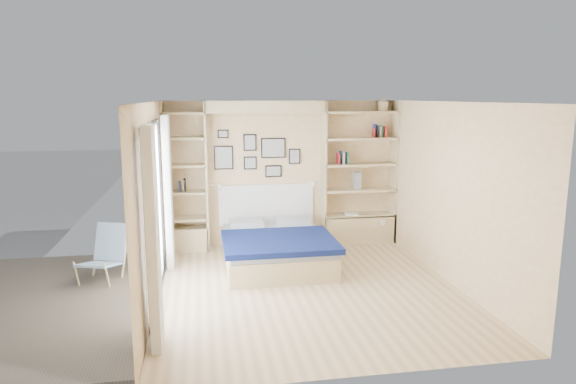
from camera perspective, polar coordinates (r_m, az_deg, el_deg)
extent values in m
plane|color=tan|center=(7.09, 2.23, -10.69)|extent=(4.50, 4.50, 0.00)
plane|color=beige|center=(8.91, -0.70, 2.07)|extent=(4.00, 0.00, 4.00)
plane|color=beige|center=(4.62, 8.13, -6.13)|extent=(4.00, 0.00, 4.00)
plane|color=beige|center=(6.62, -14.89, -1.28)|extent=(0.00, 4.50, 4.50)
plane|color=beige|center=(7.41, 17.62, -0.19)|extent=(0.00, 4.50, 4.50)
plane|color=white|center=(6.60, 2.39, 9.97)|extent=(4.50, 4.50, 0.00)
cube|color=tan|center=(8.63, -9.07, 1.66)|extent=(0.04, 0.35, 2.50)
cube|color=tan|center=(8.88, 3.95, 2.01)|extent=(0.04, 0.35, 2.50)
cube|color=tan|center=(8.60, -2.53, 9.44)|extent=(2.00, 0.35, 0.20)
cube|color=tan|center=(9.26, 11.67, 2.17)|extent=(0.04, 0.35, 2.50)
cube|color=tan|center=(8.66, -13.57, 1.51)|extent=(0.04, 0.35, 2.50)
cube|color=tan|center=(9.25, 7.79, -4.04)|extent=(1.30, 0.35, 0.50)
cube|color=tan|center=(8.86, -11.14, -5.14)|extent=(0.70, 0.35, 0.40)
cube|color=black|center=(6.49, -15.03, 7.22)|extent=(0.04, 2.08, 0.06)
cube|color=black|center=(6.96, -14.16, -11.14)|extent=(0.04, 2.08, 0.06)
cube|color=black|center=(5.66, -15.41, -4.85)|extent=(0.04, 0.06, 2.20)
cube|color=black|center=(7.64, -13.95, -0.82)|extent=(0.04, 0.06, 2.20)
cube|color=silver|center=(6.65, -14.66, -2.37)|extent=(0.01, 2.00, 2.20)
cube|color=white|center=(5.37, -14.76, -5.10)|extent=(0.10, 0.45, 2.30)
cube|color=white|center=(7.90, -13.18, -0.05)|extent=(0.10, 0.45, 2.30)
cube|color=tan|center=(9.19, 7.83, -2.53)|extent=(1.30, 0.35, 0.04)
cube|color=tan|center=(9.10, 7.90, 0.23)|extent=(1.30, 0.35, 0.04)
cube|color=tan|center=(9.03, 7.98, 3.04)|extent=(1.30, 0.35, 0.04)
cube|color=tan|center=(8.99, 8.05, 5.89)|extent=(1.30, 0.35, 0.04)
cube|color=tan|center=(8.96, 8.13, 8.75)|extent=(1.30, 0.35, 0.04)
cube|color=tan|center=(8.77, -11.22, -2.93)|extent=(0.70, 0.35, 0.04)
cube|color=tan|center=(8.68, -11.33, -0.05)|extent=(0.70, 0.35, 0.04)
cube|color=tan|center=(8.61, -11.44, 2.90)|extent=(0.70, 0.35, 0.04)
cube|color=tan|center=(8.56, -11.55, 5.88)|extent=(0.70, 0.35, 0.04)
cube|color=tan|center=(8.54, -11.65, 8.56)|extent=(0.70, 0.35, 0.04)
cube|color=tan|center=(8.00, -1.35, -6.89)|extent=(1.55, 1.94, 0.34)
cube|color=#9FA5AD|center=(7.93, -1.36, -5.37)|extent=(1.51, 1.90, 0.10)
cube|color=#0A143E|center=(7.60, -1.00, -5.54)|extent=(1.65, 1.36, 0.08)
cube|color=#9FA5AD|center=(8.50, -4.61, -3.54)|extent=(0.53, 0.39, 0.12)
cube|color=#9FA5AD|center=(8.60, 0.55, -3.34)|extent=(0.53, 0.39, 0.12)
cube|color=white|center=(8.94, -2.42, -1.37)|extent=(1.65, 0.04, 0.70)
cube|color=black|center=(8.75, -7.17, 3.81)|extent=(0.32, 0.02, 0.40)
cube|color=gray|center=(8.74, -7.17, 3.80)|extent=(0.28, 0.01, 0.36)
cube|color=black|center=(8.76, -4.25, 5.51)|extent=(0.22, 0.02, 0.28)
cube|color=gray|center=(8.74, -4.24, 5.50)|extent=(0.18, 0.01, 0.24)
cube|color=black|center=(8.79, -4.22, 3.24)|extent=(0.22, 0.02, 0.22)
cube|color=gray|center=(8.78, -4.21, 3.23)|extent=(0.18, 0.01, 0.18)
cube|color=black|center=(8.81, -1.64, 4.91)|extent=(0.42, 0.02, 0.34)
cube|color=gray|center=(8.80, -1.63, 4.91)|extent=(0.38, 0.01, 0.30)
cube|color=black|center=(8.86, -1.63, 2.34)|extent=(0.28, 0.02, 0.20)
cube|color=gray|center=(8.85, -1.62, 2.33)|extent=(0.24, 0.01, 0.16)
cube|color=black|center=(8.89, 0.73, 3.99)|extent=(0.20, 0.02, 0.26)
cube|color=gray|center=(8.88, 0.74, 3.98)|extent=(0.16, 0.01, 0.22)
cube|color=black|center=(8.71, -7.23, 6.42)|extent=(0.18, 0.02, 0.14)
cube|color=gray|center=(8.70, -7.23, 6.42)|extent=(0.14, 0.01, 0.10)
cylinder|color=silver|center=(8.58, -8.10, 0.75)|extent=(0.20, 0.02, 0.02)
cone|color=white|center=(8.59, -7.43, 0.64)|extent=(0.13, 0.12, 0.15)
cylinder|color=silver|center=(8.80, 3.17, 1.08)|extent=(0.20, 0.02, 0.02)
cone|color=white|center=(8.78, 2.53, 0.93)|extent=(0.13, 0.12, 0.15)
cube|color=maroon|center=(8.90, 5.57, 3.74)|extent=(0.02, 0.15, 0.19)
cube|color=navy|center=(8.91, 5.89, 3.85)|extent=(0.03, 0.15, 0.23)
cube|color=black|center=(8.92, 5.83, 3.72)|extent=(0.03, 0.15, 0.18)
cube|color=#BFB28C|center=(8.93, 6.10, 3.74)|extent=(0.04, 0.15, 0.19)
cube|color=#255449|center=(8.95, 6.59, 3.79)|extent=(0.03, 0.15, 0.20)
cube|color=#A51E1E|center=(9.05, 9.58, 6.51)|extent=(0.02, 0.15, 0.16)
cube|color=navy|center=(9.05, 9.61, 6.73)|extent=(0.03, 0.15, 0.23)
cube|color=black|center=(9.06, 9.72, 6.66)|extent=(0.03, 0.15, 0.21)
cube|color=#BFB28C|center=(9.09, 10.17, 6.59)|extent=(0.04, 0.15, 0.18)
cube|color=#26593F|center=(9.09, 10.28, 6.65)|extent=(0.03, 0.15, 0.20)
cube|color=#A51E1E|center=(9.11, 10.69, 6.60)|extent=(0.03, 0.15, 0.19)
cube|color=navy|center=(8.66, -11.94, 0.59)|extent=(0.02, 0.15, 0.16)
cube|color=black|center=(8.65, -11.39, 0.76)|extent=(0.03, 0.15, 0.21)
cube|color=#BFB28C|center=(8.66, -11.48, 0.72)|extent=(0.03, 0.15, 0.20)
cube|color=tan|center=(9.08, 10.52, 9.31)|extent=(0.13, 0.13, 0.15)
cone|color=tan|center=(9.08, 10.54, 10.03)|extent=(0.20, 0.20, 0.08)
cube|color=slate|center=(9.06, 7.68, 1.28)|extent=(0.12, 0.12, 0.30)
cube|color=white|center=(9.09, 7.04, -2.43)|extent=(0.22, 0.16, 0.03)
cube|color=#685C4D|center=(7.30, -27.26, -11.27)|extent=(3.20, 4.00, 0.05)
cylinder|color=tan|center=(7.59, -22.46, -8.44)|extent=(0.07, 0.14, 0.39)
cylinder|color=tan|center=(7.39, -19.46, -8.76)|extent=(0.07, 0.14, 0.39)
cylinder|color=tan|center=(8.02, -20.55, -6.56)|extent=(0.12, 0.32, 0.65)
cylinder|color=tan|center=(7.82, -17.68, -6.80)|extent=(0.12, 0.32, 0.65)
cube|color=#3A74B8|center=(7.63, -20.30, -7.57)|extent=(0.59, 0.65, 0.14)
cube|color=#3A74B8|center=(7.89, -19.12, -5.23)|extent=(0.49, 0.34, 0.53)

